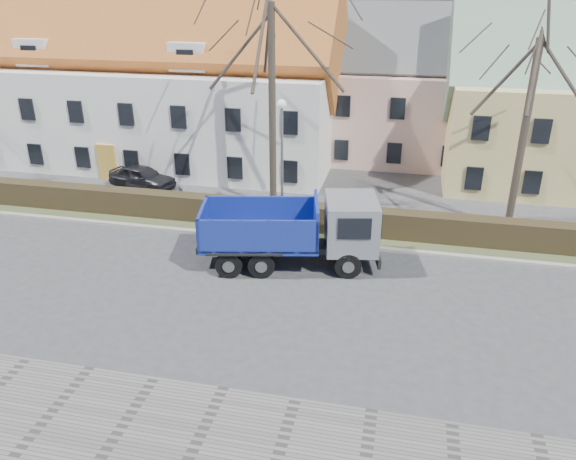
% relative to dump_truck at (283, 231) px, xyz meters
% --- Properties ---
extents(ground, '(120.00, 120.00, 0.00)m').
position_rel_dump_truck_xyz_m(ground, '(0.04, -2.33, -1.56)').
color(ground, '#3D3D3F').
extents(sidewalk_near, '(80.00, 5.00, 0.08)m').
position_rel_dump_truck_xyz_m(sidewalk_near, '(0.04, -10.83, -1.52)').
color(sidewalk_near, slate).
rests_on(sidewalk_near, ground).
extents(curb_far, '(80.00, 0.30, 0.12)m').
position_rel_dump_truck_xyz_m(curb_far, '(0.04, 2.27, -1.50)').
color(curb_far, gray).
rests_on(curb_far, ground).
extents(grass_strip, '(80.00, 3.00, 0.10)m').
position_rel_dump_truck_xyz_m(grass_strip, '(0.04, 3.87, -1.51)').
color(grass_strip, '#3F4A29').
rests_on(grass_strip, ground).
extents(hedge, '(60.00, 0.90, 1.30)m').
position_rel_dump_truck_xyz_m(hedge, '(0.04, 3.67, -0.91)').
color(hedge, '#2D2416').
rests_on(hedge, ground).
extents(building_white, '(26.80, 10.80, 9.50)m').
position_rel_dump_truck_xyz_m(building_white, '(-12.96, 13.67, 3.19)').
color(building_white, white).
rests_on(building_white, ground).
extents(building_pink, '(10.80, 8.80, 8.00)m').
position_rel_dump_truck_xyz_m(building_pink, '(4.04, 17.67, 2.44)').
color(building_pink, '#D9A899').
rests_on(building_pink, ground).
extents(tree_1, '(9.20, 9.20, 12.65)m').
position_rel_dump_truck_xyz_m(tree_1, '(-1.96, 6.17, 4.76)').
color(tree_1, '#332B23').
rests_on(tree_1, ground).
extents(tree_2, '(8.00, 8.00, 11.00)m').
position_rel_dump_truck_xyz_m(tree_2, '(10.04, 6.17, 3.94)').
color(tree_2, '#332B23').
rests_on(tree_2, ground).
extents(dump_truck, '(8.23, 4.43, 3.12)m').
position_rel_dump_truck_xyz_m(dump_truck, '(0.00, 0.00, 0.00)').
color(dump_truck, navy).
rests_on(dump_truck, ground).
extents(streetlight, '(0.49, 0.49, 6.24)m').
position_rel_dump_truck_xyz_m(streetlight, '(-1.13, 4.67, 1.56)').
color(streetlight, gray).
rests_on(streetlight, ground).
extents(cart_frame, '(0.73, 0.49, 0.63)m').
position_rel_dump_truck_xyz_m(cart_frame, '(-3.62, 1.93, -1.25)').
color(cart_frame, silver).
rests_on(cart_frame, ground).
extents(parked_car_a, '(4.30, 2.41, 1.38)m').
position_rel_dump_truck_xyz_m(parked_car_a, '(-10.22, 7.59, -0.87)').
color(parked_car_a, black).
rests_on(parked_car_a, ground).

